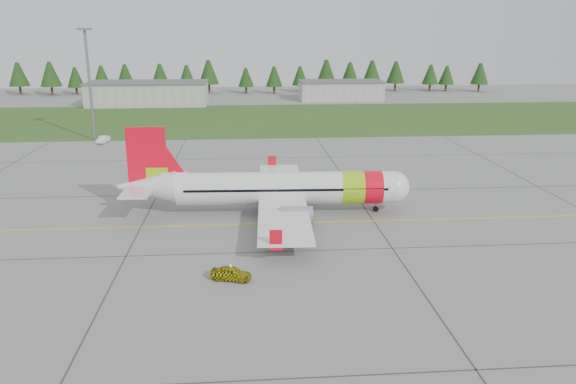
{
  "coord_description": "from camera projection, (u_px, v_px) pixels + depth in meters",
  "views": [
    {
      "loc": [
        -3.89,
        -48.99,
        20.08
      ],
      "look_at": [
        0.68,
        8.68,
        3.31
      ],
      "focal_mm": 35.0,
      "sensor_mm": 36.0,
      "label": 1
    }
  ],
  "objects": [
    {
      "name": "taxi_guideline",
      "position": [
        282.0,
        223.0,
        60.45
      ],
      "size": [
        120.0,
        0.25,
        0.02
      ],
      "primitive_type": "cube",
      "color": "gold",
      "rests_on": "ground"
    },
    {
      "name": "hangar_west",
      "position": [
        149.0,
        94.0,
        155.01
      ],
      "size": [
        32.0,
        14.0,
        6.0
      ],
      "primitive_type": "cube",
      "color": "#A8A8A3",
      "rests_on": "ground"
    },
    {
      "name": "treeline",
      "position": [
        255.0,
        78.0,
        183.53
      ],
      "size": [
        160.0,
        8.0,
        10.0
      ],
      "primitive_type": null,
      "color": "#1C3F14",
      "rests_on": "ground"
    },
    {
      "name": "hangar_east",
      "position": [
        340.0,
        91.0,
        166.94
      ],
      "size": [
        24.0,
        12.0,
        5.2
      ],
      "primitive_type": "cube",
      "color": "#A8A8A3",
      "rests_on": "ground"
    },
    {
      "name": "aircraft",
      "position": [
        279.0,
        188.0,
        63.19
      ],
      "size": [
        32.86,
        30.23,
        9.95
      ],
      "rotation": [
        0.0,
        0.0,
        -0.04
      ],
      "color": "silver",
      "rests_on": "ground"
    },
    {
      "name": "floodlight_mast",
      "position": [
        90.0,
        87.0,
        103.12
      ],
      "size": [
        0.5,
        0.5,
        20.0
      ],
      "primitive_type": "cylinder",
      "color": "slate",
      "rests_on": "ground"
    },
    {
      "name": "service_van",
      "position": [
        102.0,
        132.0,
        102.92
      ],
      "size": [
        1.52,
        1.45,
        3.87
      ],
      "primitive_type": "imported",
      "rotation": [
        0.0,
        0.0,
        -0.14
      ],
      "color": "silver",
      "rests_on": "ground"
    },
    {
      "name": "ground",
      "position": [
        288.0,
        251.0,
        52.79
      ],
      "size": [
        320.0,
        320.0,
        0.0
      ],
      "primitive_type": "plane",
      "color": "gray",
      "rests_on": "ground"
    },
    {
      "name": "follow_me_car",
      "position": [
        231.0,
        261.0,
        46.35
      ],
      "size": [
        1.5,
        1.65,
        3.41
      ],
      "primitive_type": "imported",
      "rotation": [
        0.0,
        0.0,
        1.28
      ],
      "color": "yellow",
      "rests_on": "ground"
    },
    {
      "name": "grass_strip",
      "position": [
        260.0,
        119.0,
        131.3
      ],
      "size": [
        320.0,
        50.0,
        0.03
      ],
      "primitive_type": "cube",
      "color": "#30561E",
      "rests_on": "ground"
    }
  ]
}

